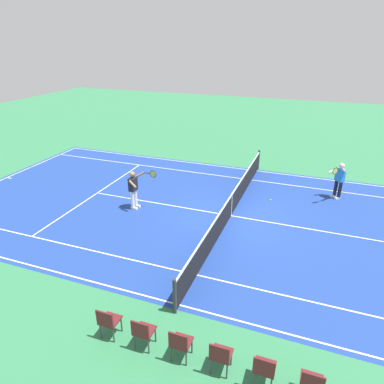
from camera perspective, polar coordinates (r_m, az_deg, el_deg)
name	(u,v)px	position (r m, az deg, el deg)	size (l,w,h in m)	color
ground_plane	(231,216)	(14.30, 6.37, -3.87)	(60.00, 60.00, 0.00)	#2D7247
court_slab	(231,216)	(14.30, 6.37, -3.87)	(24.20, 11.40, 0.00)	navy
court_line_markings	(231,216)	(14.30, 6.37, -3.86)	(23.85, 11.05, 0.01)	white
tennis_net	(231,205)	(14.07, 6.46, -2.10)	(0.10, 11.70, 1.08)	#2D2D33
tennis_player_near	(134,188)	(14.64, -9.45, 0.66)	(1.08, 0.78, 1.70)	white
tennis_player_far	(339,179)	(16.69, 22.92, 2.01)	(0.75, 1.15, 1.70)	black
tennis_ball	(271,200)	(15.85, 12.72, -1.29)	(0.07, 0.07, 0.07)	#CCE01E
spectator_chair_0	(312,383)	(8.08, 18.99, -27.38)	(0.44, 0.44, 0.88)	#38383D
spectator_chair_1	(264,368)	(8.07, 11.72, -26.37)	(0.44, 0.44, 0.88)	#38383D
spectator_chair_2	(220,355)	(8.16, 4.68, -25.01)	(0.44, 0.44, 0.88)	#38383D
spectator_chair_3	(180,343)	(8.36, -1.96, -23.39)	(0.44, 0.44, 0.88)	#38383D
spectator_chair_4	(143,331)	(8.65, -8.06, -21.61)	(0.44, 0.44, 0.88)	#38383D
spectator_chair_5	(108,321)	(9.03, -13.56, -19.77)	(0.44, 0.44, 0.88)	#38383D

